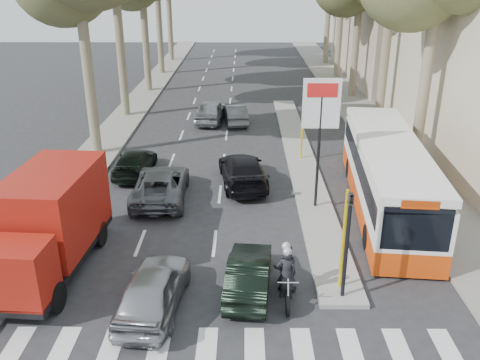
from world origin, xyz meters
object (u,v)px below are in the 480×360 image
(city_bus, at_px, (387,173))
(dark_hatchback, at_px, (249,273))
(motorcycle, at_px, (286,272))
(silver_hatchback, at_px, (153,289))
(red_truck, at_px, (48,222))

(city_bus, bearing_deg, dark_hatchback, -127.90)
(dark_hatchback, bearing_deg, motorcycle, 171.48)
(silver_hatchback, xyz_separation_m, city_bus, (8.69, 7.19, 0.87))
(dark_hatchback, height_order, motorcycle, motorcycle)
(dark_hatchback, bearing_deg, red_truck, -5.66)
(dark_hatchback, xyz_separation_m, motorcycle, (1.14, -0.27, 0.22))
(silver_hatchback, xyz_separation_m, motorcycle, (3.99, 0.73, 0.13))
(city_bus, height_order, motorcycle, city_bus)
(silver_hatchback, height_order, city_bus, city_bus)
(dark_hatchback, relative_size, motorcycle, 1.74)
(city_bus, distance_m, motorcycle, 8.02)
(motorcycle, bearing_deg, silver_hatchback, -169.64)
(red_truck, distance_m, motorcycle, 7.98)
(city_bus, relative_size, motorcycle, 5.35)
(dark_hatchback, xyz_separation_m, city_bus, (5.84, 6.19, 0.96))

